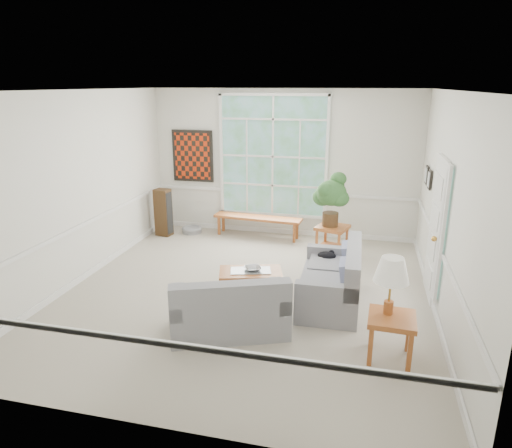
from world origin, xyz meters
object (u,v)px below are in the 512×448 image
at_px(end_table, 332,240).
at_px(side_table, 390,337).
at_px(coffee_table, 251,282).
at_px(loveseat_front, 229,303).
at_px(loveseat_right, 330,274).

relative_size(end_table, side_table, 1.00).
relative_size(coffee_table, side_table, 1.75).
xyz_separation_m(loveseat_front, side_table, (1.99, -0.15, -0.13)).
bearing_deg(loveseat_front, loveseat_right, 22.24).
bearing_deg(loveseat_right, loveseat_front, -136.90).
relative_size(loveseat_right, side_table, 2.97).
bearing_deg(loveseat_front, end_table, 49.89).
xyz_separation_m(coffee_table, side_table, (2.00, -1.34, 0.09)).
bearing_deg(end_table, side_table, -74.51).
distance_m(loveseat_right, loveseat_front, 1.65).
xyz_separation_m(loveseat_front, coffee_table, (-0.01, 1.18, -0.22)).
relative_size(coffee_table, end_table, 1.75).
distance_m(loveseat_front, side_table, 2.00).
height_order(loveseat_front, coffee_table, loveseat_front).
bearing_deg(side_table, end_table, 105.49).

